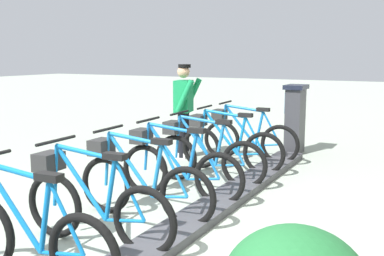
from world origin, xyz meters
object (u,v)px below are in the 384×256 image
(bike_docked_2, at_px, (204,154))
(bike_docked_4, at_px, (139,182))
(payment_kiosk, at_px, (295,118))
(worker_near_rack, at_px, (184,107))
(bike_docked_0, at_px, (246,136))
(bike_docked_1, at_px, (227,144))
(bike_docked_3, at_px, (176,166))
(bike_docked_6, at_px, (24,231))
(bike_docked_5, at_px, (91,202))

(bike_docked_2, bearing_deg, bike_docked_4, 90.00)
(payment_kiosk, height_order, worker_near_rack, worker_near_rack)
(bike_docked_0, relative_size, bike_docked_1, 1.00)
(bike_docked_0, bearing_deg, worker_near_rack, 13.35)
(bike_docked_3, xyz_separation_m, worker_near_rack, (1.08, -2.19, 0.48))
(bike_docked_1, relative_size, bike_docked_6, 1.00)
(bike_docked_3, height_order, worker_near_rack, worker_near_rack)
(payment_kiosk, relative_size, bike_docked_1, 0.74)
(bike_docked_4, bearing_deg, worker_near_rack, -70.21)
(bike_docked_4, distance_m, worker_near_rack, 3.23)
(bike_docked_2, bearing_deg, bike_docked_6, 90.00)
(payment_kiosk, distance_m, bike_docked_5, 5.13)
(bike_docked_3, relative_size, bike_docked_4, 1.00)
(bike_docked_1, distance_m, bike_docked_5, 3.27)
(bike_docked_4, bearing_deg, bike_docked_3, -90.00)
(bike_docked_2, bearing_deg, bike_docked_3, 90.00)
(bike_docked_2, bearing_deg, payment_kiosk, -102.20)
(payment_kiosk, relative_size, bike_docked_3, 0.74)
(bike_docked_0, bearing_deg, bike_docked_1, 90.00)
(bike_docked_0, distance_m, bike_docked_4, 3.27)
(bike_docked_0, height_order, bike_docked_4, same)
(payment_kiosk, relative_size, worker_near_rack, 0.77)
(bike_docked_2, relative_size, bike_docked_3, 1.00)
(bike_docked_3, bearing_deg, worker_near_rack, -63.72)
(bike_docked_0, distance_m, worker_near_rack, 1.21)
(bike_docked_2, height_order, bike_docked_5, same)
(bike_docked_5, bearing_deg, bike_docked_4, -90.00)
(bike_docked_1, bearing_deg, bike_docked_4, 90.00)
(bike_docked_6, xyz_separation_m, worker_near_rack, (1.08, -4.64, 0.48))
(payment_kiosk, distance_m, worker_near_rack, 2.10)
(payment_kiosk, bearing_deg, bike_docked_3, 80.62)
(bike_docked_6, bearing_deg, bike_docked_3, -90.00)
(worker_near_rack, bearing_deg, bike_docked_3, 116.28)
(bike_docked_4, relative_size, worker_near_rack, 1.04)
(bike_docked_1, distance_m, bike_docked_3, 1.63)
(bike_docked_6, bearing_deg, bike_docked_1, -90.00)
(payment_kiosk, distance_m, bike_docked_3, 3.51)
(bike_docked_2, height_order, worker_near_rack, worker_near_rack)
(bike_docked_3, bearing_deg, bike_docked_0, -90.00)
(bike_docked_1, xyz_separation_m, bike_docked_2, (0.00, 0.82, 0.00))
(worker_near_rack, bearing_deg, payment_kiosk, -142.55)
(bike_docked_2, height_order, bike_docked_6, same)
(bike_docked_3, bearing_deg, bike_docked_2, -90.00)
(payment_kiosk, relative_size, bike_docked_2, 0.74)
(bike_docked_4, distance_m, bike_docked_5, 0.82)
(bike_docked_2, distance_m, bike_docked_3, 0.82)
(bike_docked_0, bearing_deg, bike_docked_6, 90.00)
(bike_docked_3, bearing_deg, bike_docked_4, 90.00)
(bike_docked_4, bearing_deg, bike_docked_0, -90.00)
(bike_docked_1, height_order, bike_docked_6, same)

